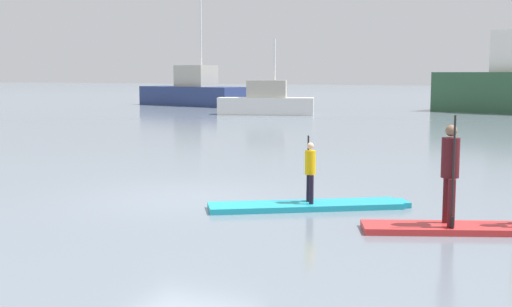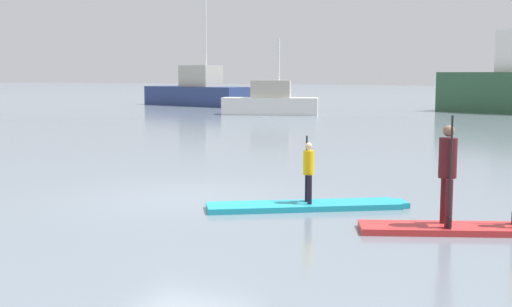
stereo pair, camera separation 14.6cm
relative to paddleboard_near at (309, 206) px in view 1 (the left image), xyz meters
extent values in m
plane|color=slate|center=(-2.60, 0.11, -0.05)|extent=(240.00, 240.00, 0.00)
cube|color=#1E9EB2|center=(-0.06, -0.04, 0.00)|extent=(3.27, 2.47, 0.10)
cube|color=#1E9EB2|center=(1.42, 0.92, 0.00)|extent=(0.47, 0.55, 0.09)
cylinder|color=black|center=(-0.05, 0.10, 0.31)|extent=(0.08, 0.08, 0.51)
cylinder|color=black|center=(0.07, -0.09, 0.31)|extent=(0.08, 0.08, 0.51)
cylinder|color=#F2B20C|center=(0.01, 0.01, 0.78)|extent=(0.26, 0.26, 0.42)
sphere|color=beige|center=(0.01, 0.01, 1.07)|extent=(0.12, 0.12, 0.12)
cylinder|color=black|center=(-0.08, 0.14, 0.64)|extent=(0.03, 0.03, 1.19)
cube|color=black|center=(-0.08, 0.14, 0.14)|extent=(0.10, 0.13, 0.18)
cube|color=red|center=(2.74, -0.67, 0.00)|extent=(3.07, 1.78, 0.10)
cylinder|color=#4C1419|center=(2.47, -0.61, 0.41)|extent=(0.11, 0.11, 0.73)
cylinder|color=#4C1419|center=(2.59, -0.91, 0.41)|extent=(0.11, 0.11, 0.73)
cylinder|color=#4C1419|center=(2.53, -0.76, 1.08)|extent=(0.35, 0.35, 0.60)
sphere|color=#8C664C|center=(2.53, -0.76, 1.49)|extent=(0.17, 0.17, 0.17)
cylinder|color=black|center=(2.61, -0.95, 0.89)|extent=(0.03, 0.03, 1.68)
cube|color=black|center=(2.61, -0.95, 0.14)|extent=(0.08, 0.14, 0.18)
cube|color=navy|center=(-21.07, 32.09, 0.65)|extent=(8.95, 4.54, 1.40)
cube|color=#B2AD9E|center=(-20.68, 31.99, 2.13)|extent=(3.09, 2.45, 1.55)
cylinder|color=silver|center=(-20.15, 31.87, 5.55)|extent=(0.12, 0.12, 5.30)
cube|color=silver|center=(-11.70, 24.41, 0.44)|extent=(5.63, 2.98, 0.99)
cube|color=#B2AD9E|center=(-11.65, 24.42, 1.43)|extent=(2.46, 1.68, 1.00)
cylinder|color=silver|center=(-11.23, 24.56, 3.09)|extent=(0.12, 0.12, 2.32)
camera|label=1|loc=(4.08, -11.09, 2.35)|focal=47.23mm
camera|label=2|loc=(4.21, -11.03, 2.35)|focal=47.23mm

